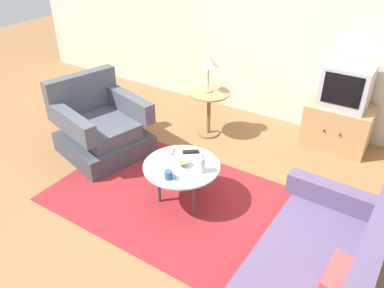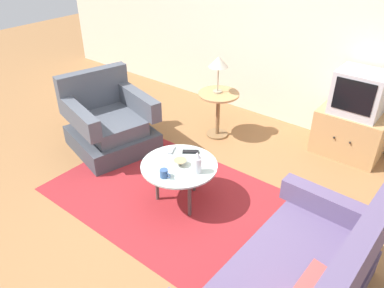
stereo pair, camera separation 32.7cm
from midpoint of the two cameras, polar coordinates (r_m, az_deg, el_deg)
name	(u,v)px [view 1 (the left image)]	position (r m, az deg, el deg)	size (l,w,h in m)	color
ground_plane	(176,214)	(3.76, -4.93, -10.68)	(16.00, 16.00, 0.00)	olive
back_wall	(286,22)	(5.14, 12.22, 17.64)	(9.00, 0.12, 2.70)	beige
area_rug	(182,201)	(3.90, -3.93, -8.75)	(2.70, 1.65, 0.00)	maroon
armchair	(100,128)	(4.73, -15.68, 2.33)	(1.14, 1.11, 0.90)	#3E424B
couch	(310,281)	(2.91, 14.17, -19.67)	(0.91, 1.69, 0.88)	#4B3E5C
coffee_table	(182,169)	(3.65, -4.15, -3.82)	(0.75, 0.75, 0.45)	#B2C6C1
side_table	(209,104)	(4.85, 0.65, 6.01)	(0.52, 0.52, 0.60)	tan
tv_stand	(337,126)	(4.95, 19.41, 2.56)	(0.77, 0.52, 0.55)	tan
television	(346,86)	(4.74, 20.54, 8.16)	(0.53, 0.45, 0.50)	#B7B7BC
table_lamp	(209,62)	(4.66, 0.48, 12.25)	(0.24, 0.24, 0.46)	#9E937A
vase	(201,162)	(3.47, -1.33, -2.86)	(0.08, 0.08, 0.22)	white
mug	(169,175)	(3.44, -6.25, -4.77)	(0.12, 0.08, 0.08)	#335184
bowl	(183,163)	(3.60, -4.01, -2.99)	(0.13, 0.13, 0.06)	tan
tv_remote_dark	(191,152)	(3.80, -2.66, -1.25)	(0.16, 0.14, 0.02)	black
tv_remote_silver	(171,151)	(3.83, -5.61, -1.14)	(0.10, 0.15, 0.02)	#B2B2B7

